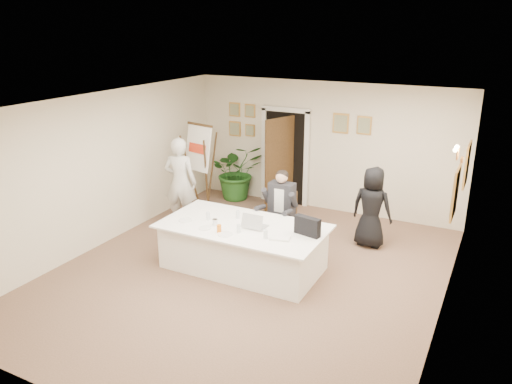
{
  "coord_description": "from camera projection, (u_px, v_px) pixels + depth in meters",
  "views": [
    {
      "loc": [
        3.49,
        -6.54,
        3.93
      ],
      "look_at": [
        -0.17,
        0.6,
        1.22
      ],
      "focal_mm": 35.0,
      "sensor_mm": 36.0,
      "label": 1
    }
  ],
  "objects": [
    {
      "name": "oj_glass",
      "position": [
        219.0,
        229.0,
        7.92
      ],
      "size": [
        0.08,
        0.08,
        0.13
      ],
      "primitive_type": "cylinder",
      "rotation": [
        0.0,
        0.0,
        -0.14
      ],
      "color": "orange",
      "rests_on": "conference_table"
    },
    {
      "name": "ceiling",
      "position": [
        248.0,
        104.0,
        7.38
      ],
      "size": [
        6.0,
        7.0,
        0.02
      ],
      "primitive_type": "cube",
      "color": "white",
      "rests_on": "wall_back"
    },
    {
      "name": "wall_right",
      "position": [
        450.0,
        227.0,
        6.53
      ],
      "size": [
        0.1,
        7.0,
        2.8
      ],
      "primitive_type": "cube",
      "color": "beige",
      "rests_on": "floor"
    },
    {
      "name": "potted_palm",
      "position": [
        237.0,
        171.0,
        11.63
      ],
      "size": [
        1.57,
        1.56,
        1.32
      ],
      "primitive_type": "imported",
      "rotation": [
        0.0,
        0.0,
        0.72
      ],
      "color": "#20531B",
      "rests_on": "floor"
    },
    {
      "name": "laptop",
      "position": [
        256.0,
        219.0,
        8.11
      ],
      "size": [
        0.37,
        0.38,
        0.28
      ],
      "primitive_type": null,
      "rotation": [
        0.0,
        0.0,
        0.0
      ],
      "color": "#B7BABC",
      "rests_on": "conference_table"
    },
    {
      "name": "pictures_right_wall",
      "position": [
        461.0,
        177.0,
        7.45
      ],
      "size": [
        0.06,
        2.2,
        0.8
      ],
      "primitive_type": null,
      "color": "gold",
      "rests_on": "wall_right"
    },
    {
      "name": "plate_left",
      "position": [
        185.0,
        220.0,
        8.42
      ],
      "size": [
        0.26,
        0.26,
        0.01
      ],
      "primitive_type": "cylinder",
      "rotation": [
        0.0,
        0.0,
        -0.18
      ],
      "color": "white",
      "rests_on": "conference_table"
    },
    {
      "name": "glass_a",
      "position": [
        208.0,
        216.0,
        8.42
      ],
      "size": [
        0.07,
        0.07,
        0.14
      ],
      "primitive_type": "cylinder",
      "rotation": [
        0.0,
        0.0,
        0.14
      ],
      "color": "silver",
      "rests_on": "conference_table"
    },
    {
      "name": "paper_stack",
      "position": [
        280.0,
        238.0,
        7.7
      ],
      "size": [
        0.35,
        0.28,
        0.03
      ],
      "primitive_type": "cube",
      "rotation": [
        0.0,
        0.0,
        0.24
      ],
      "color": "white",
      "rests_on": "conference_table"
    },
    {
      "name": "glass_b",
      "position": [
        239.0,
        229.0,
        7.91
      ],
      "size": [
        0.07,
        0.07,
        0.14
      ],
      "primitive_type": "cylinder",
      "rotation": [
        0.0,
        0.0,
        -0.27
      ],
      "color": "silver",
      "rests_on": "conference_table"
    },
    {
      "name": "flip_chart",
      "position": [
        203.0,
        173.0,
        10.67
      ],
      "size": [
        0.7,
        0.5,
        1.93
      ],
      "color": "#2F210F",
      "rests_on": "floor"
    },
    {
      "name": "glass_c",
      "position": [
        266.0,
        234.0,
        7.69
      ],
      "size": [
        0.08,
        0.08,
        0.14
      ],
      "primitive_type": "cylinder",
      "rotation": [
        0.0,
        0.0,
        -0.11
      ],
      "color": "silver",
      "rests_on": "conference_table"
    },
    {
      "name": "standing_man",
      "position": [
        180.0,
        182.0,
        9.98
      ],
      "size": [
        0.75,
        0.58,
        1.83
      ],
      "primitive_type": "imported",
      "rotation": [
        0.0,
        0.0,
        3.37
      ],
      "color": "silver",
      "rests_on": "floor"
    },
    {
      "name": "conference_table",
      "position": [
        243.0,
        246.0,
        8.34
      ],
      "size": [
        2.73,
        1.46,
        0.78
      ],
      "color": "white",
      "rests_on": "floor"
    },
    {
      "name": "wall_back",
      "position": [
        324.0,
        147.0,
        10.78
      ],
      "size": [
        6.0,
        0.1,
        2.8
      ],
      "primitive_type": "cube",
      "color": "beige",
      "rests_on": "floor"
    },
    {
      "name": "steel_jug",
      "position": [
        215.0,
        222.0,
        8.2
      ],
      "size": [
        0.1,
        0.1,
        0.11
      ],
      "primitive_type": "cylinder",
      "rotation": [
        0.0,
        0.0,
        0.16
      ],
      "color": "silver",
      "rests_on": "conference_table"
    },
    {
      "name": "standing_woman",
      "position": [
        372.0,
        207.0,
        9.08
      ],
      "size": [
        0.78,
        0.54,
        1.51
      ],
      "primitive_type": "imported",
      "rotation": [
        0.0,
        0.0,
        3.06
      ],
      "color": "black",
      "rests_on": "floor"
    },
    {
      "name": "plate_mid",
      "position": [
        205.0,
        228.0,
        8.09
      ],
      "size": [
        0.23,
        0.23,
        0.01
      ],
      "primitive_type": "cylinder",
      "rotation": [
        0.0,
        0.0,
        -0.09
      ],
      "color": "white",
      "rests_on": "conference_table"
    },
    {
      "name": "wall_left",
      "position": [
        104.0,
        169.0,
        9.13
      ],
      "size": [
        0.1,
        7.0,
        2.8
      ],
      "primitive_type": "cube",
      "color": "beige",
      "rests_on": "floor"
    },
    {
      "name": "laptop_bag",
      "position": [
        307.0,
        226.0,
        7.79
      ],
      "size": [
        0.45,
        0.2,
        0.3
      ],
      "primitive_type": "cube",
      "rotation": [
        0.0,
        0.0,
        -0.21
      ],
      "color": "black",
      "rests_on": "conference_table"
    },
    {
      "name": "glass_d",
      "position": [
        238.0,
        215.0,
        8.49
      ],
      "size": [
        0.07,
        0.07,
        0.14
      ],
      "primitive_type": "cylinder",
      "rotation": [
        0.0,
        0.0,
        0.06
      ],
      "color": "silver",
      "rests_on": "conference_table"
    },
    {
      "name": "doorway",
      "position": [
        283.0,
        160.0,
        11.13
      ],
      "size": [
        1.14,
        0.86,
        2.2
      ],
      "color": "black",
      "rests_on": "floor"
    },
    {
      "name": "plate_near",
      "position": [
        225.0,
        234.0,
        7.85
      ],
      "size": [
        0.26,
        0.26,
        0.01
      ],
      "primitive_type": "cylinder",
      "rotation": [
        0.0,
        0.0,
        0.06
      ],
      "color": "white",
      "rests_on": "conference_table"
    },
    {
      "name": "pictures_back_wall",
      "position": [
        290.0,
        123.0,
        10.96
      ],
      "size": [
        3.4,
        0.06,
        0.8
      ],
      "primitive_type": null,
      "color": "gold",
      "rests_on": "wall_back"
    },
    {
      "name": "wall_front",
      "position": [
        81.0,
        296.0,
        4.88
      ],
      "size": [
        6.0,
        0.1,
        2.8
      ],
      "primitive_type": "cube",
      "color": "beige",
      "rests_on": "floor"
    },
    {
      "name": "wall_sconce",
      "position": [
        459.0,
        154.0,
        7.36
      ],
      "size": [
        0.2,
        0.3,
        0.24
      ],
      "primitive_type": null,
      "color": "#C98340",
      "rests_on": "wall_right"
    },
    {
      "name": "seated_man",
      "position": [
        281.0,
        208.0,
        9.11
      ],
      "size": [
        0.64,
        0.68,
        1.46
      ],
      "primitive_type": null,
      "rotation": [
        0.0,
        0.0,
        0.02
      ],
      "color": "black",
      "rests_on": "floor"
    },
    {
      "name": "floor",
      "position": [
        249.0,
        273.0,
        8.28
      ],
      "size": [
        7.0,
        7.0,
        0.0
      ],
      "primitive_type": "plane",
      "color": "brown",
      "rests_on": "ground"
    }
  ]
}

